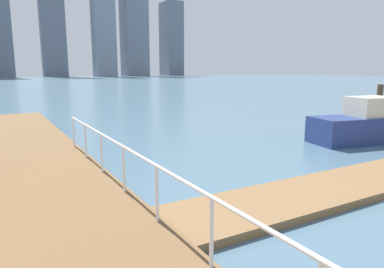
{
  "coord_description": "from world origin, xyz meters",
  "views": [
    {
      "loc": [
        -5.6,
        5.54,
        3.14
      ],
      "look_at": [
        -1.95,
        11.92,
        1.78
      ],
      "focal_mm": 32.86,
      "sensor_mm": 36.0,
      "label": 1
    }
  ],
  "objects": [
    {
      "name": "skyline_tower_6",
      "position": [
        55.56,
        167.26,
        32.17
      ],
      "size": [
        11.93,
        9.24,
        64.34
      ],
      "primitive_type": "cube",
      "rotation": [
        0.0,
        0.0,
        0.08
      ],
      "color": "slate",
      "rests_on": "ground_plane"
    },
    {
      "name": "floating_dock",
      "position": [
        3.15,
        11.3,
        0.09
      ],
      "size": [
        13.3,
        2.0,
        0.18
      ],
      "primitive_type": "cube",
      "color": "olive",
      "rests_on": "ground_plane"
    },
    {
      "name": "ground_plane",
      "position": [
        0.0,
        20.0,
        0.0
      ],
      "size": [
        300.0,
        300.0,
        0.0
      ],
      "primitive_type": "plane",
      "color": "slate"
    },
    {
      "name": "dock_piling_0",
      "position": [
        11.95,
        16.58,
        1.19
      ],
      "size": [
        0.31,
        0.31,
        2.37
      ],
      "primitive_type": "cylinder",
      "color": "brown",
      "rests_on": "ground_plane"
    },
    {
      "name": "skyline_tower_5",
      "position": [
        38.7,
        159.36,
        25.59
      ],
      "size": [
        9.2,
        6.68,
        51.18
      ],
      "primitive_type": "cube",
      "rotation": [
        0.0,
        0.0,
        0.02
      ],
      "color": "gray",
      "rests_on": "ground_plane"
    },
    {
      "name": "moored_boat_1",
      "position": [
        8.46,
        14.94,
        0.75
      ],
      "size": [
        4.96,
        2.69,
        1.97
      ],
      "color": "navy",
      "rests_on": "ground_plane"
    },
    {
      "name": "skyline_tower_7",
      "position": [
        77.09,
        171.66,
        18.13
      ],
      "size": [
        8.7,
        12.71,
        36.26
      ],
      "primitive_type": "cube",
      "rotation": [
        0.0,
        0.0,
        -0.03
      ],
      "color": "slate",
      "rests_on": "ground_plane"
    }
  ]
}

